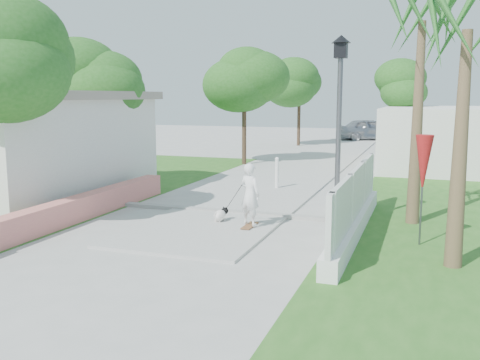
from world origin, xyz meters
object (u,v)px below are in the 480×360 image
at_px(bollard, 277,172).
at_px(dog, 221,215).
at_px(parked_car, 370,130).
at_px(patio_umbrella, 423,165).
at_px(skateboarder, 242,196).
at_px(street_lamp, 339,125).

xyz_separation_m(bollard, dog, (-0.02, -5.07, -0.37)).
bearing_deg(bollard, parked_car, 87.78).
height_order(patio_umbrella, skateboarder, patio_umbrella).
distance_m(patio_umbrella, dog, 4.87).
xyz_separation_m(street_lamp, parked_car, (-1.87, 25.88, -1.66)).
distance_m(street_lamp, patio_umbrella, 2.27).
bearing_deg(street_lamp, parked_car, 94.14).
xyz_separation_m(skateboarder, parked_car, (0.22, 26.64, 0.02)).
xyz_separation_m(dog, parked_car, (0.85, 26.45, 0.56)).
relative_size(skateboarder, dog, 2.78).
height_order(patio_umbrella, parked_car, patio_umbrella).
height_order(dog, parked_car, parked_car).
relative_size(patio_umbrella, skateboarder, 1.48).
relative_size(bollard, dog, 1.95).
bearing_deg(patio_umbrella, dog, 174.62).
bearing_deg(street_lamp, bollard, 120.96).
bearing_deg(street_lamp, patio_umbrella, -27.76).
distance_m(bollard, skateboarder, 5.29).
height_order(street_lamp, parked_car, street_lamp).
height_order(bollard, parked_car, parked_car).
bearing_deg(parked_car, skateboarder, 155.61).
relative_size(patio_umbrella, parked_car, 0.51).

